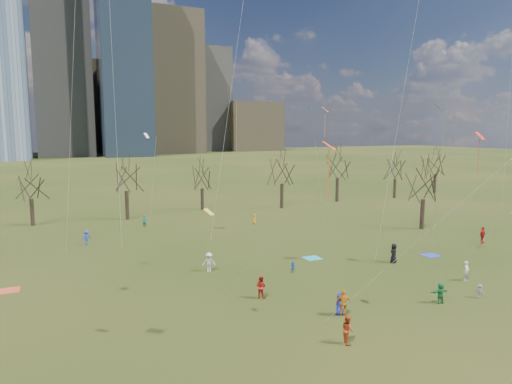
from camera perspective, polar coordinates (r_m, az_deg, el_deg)
name	(u,v)px	position (r m, az deg, el deg)	size (l,w,h in m)	color
ground	(330,316)	(32.54, 9.20, -15.01)	(500.00, 500.00, 0.00)	black
downtown_skyline	(74,72)	(237.32, -21.74, 13.72)	(212.50, 78.00, 118.00)	slate
bare_tree_row	(180,176)	(64.56, -9.50, 2.01)	(113.04, 29.80, 9.50)	black
blanket_teal	(312,258)	(45.61, 7.04, -8.20)	(1.60, 1.50, 0.03)	teal
blanket_navy	(431,255)	(49.44, 21.01, -7.40)	(1.60, 1.50, 0.03)	#2732B6
blanket_crimson	(8,291)	(41.47, -28.55, -10.77)	(1.60, 1.50, 0.03)	#CC4528
person_0	(340,304)	(32.48, 10.43, -13.60)	(0.76, 0.50, 1.56)	#262EA6
person_1	(466,271)	(42.47, 24.82, -8.95)	(0.61, 0.40, 1.67)	silver
person_2	(348,330)	(28.64, 11.40, -16.50)	(0.83, 0.64, 1.70)	#B23D19
person_3	(480,291)	(38.89, 26.17, -11.05)	(0.68, 0.39, 1.05)	slate
person_4	(344,303)	(32.31, 10.90, -13.47)	(1.08, 0.45, 1.84)	orange
person_5	(440,293)	(36.48, 22.05, -11.61)	(1.46, 0.47, 1.58)	#1B7B3B
person_6	(394,253)	(45.47, 16.84, -7.34)	(0.91, 0.59, 1.87)	black
person_8	(293,267)	(40.89, 4.64, -9.34)	(0.50, 0.39, 1.02)	#295DB2
person_9	(209,262)	(41.18, -5.90, -8.71)	(1.13, 0.65, 1.74)	silver
person_10	(483,235)	(56.77, 26.46, -4.83)	(1.08, 0.45, 1.84)	red
person_12	(255,219)	(61.01, -0.18, -3.39)	(0.66, 0.43, 1.35)	orange
person_13	(145,221)	(60.75, -13.76, -3.56)	(0.58, 0.38, 1.59)	#17685C
person_14	(261,287)	(34.92, 0.61, -11.77)	(0.83, 0.65, 1.72)	#B21E19
person_15	(86,237)	(53.51, -20.45, -5.35)	(1.06, 0.61, 1.64)	#263FA5
kites_airborne	(314,127)	(40.45, 7.30, 8.05)	(65.44, 40.75, 29.19)	#FA4315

